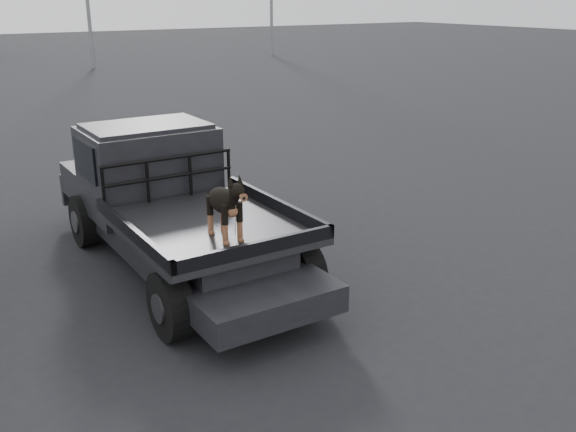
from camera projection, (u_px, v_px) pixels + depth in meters
ground at (184, 317)px, 7.33m from camera, size 120.00×120.00×0.00m
flatbed_ute at (179, 235)px, 8.53m from camera, size 2.00×5.40×0.92m
ute_cab at (148, 155)px, 8.99m from camera, size 1.72×1.30×0.88m
headache_rack at (169, 179)px, 8.44m from camera, size 1.80×0.08×0.55m
dog at (224, 206)px, 7.04m from camera, size 0.32×0.60×0.74m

